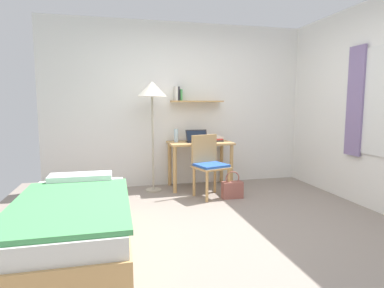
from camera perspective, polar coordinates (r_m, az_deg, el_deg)
ground_plane at (r=3.58m, az=5.55°, el=-14.55°), size 5.28×5.28×0.00m
wall_back at (r=5.28m, az=-1.48°, el=6.92°), size 4.40×0.27×2.60m
bed at (r=3.21m, az=-20.19°, el=-12.98°), size 0.98×1.88×0.54m
desk at (r=5.06m, az=1.38°, el=-1.21°), size 0.98×0.56×0.73m
desk_chair at (r=4.60m, az=3.02°, el=-3.33°), size 0.53×0.52×0.88m
standing_lamp at (r=4.83m, az=-7.08°, el=8.74°), size 0.43×0.43×1.65m
laptop at (r=5.03m, az=0.90°, el=0.91°), size 0.35×0.21×0.19m
water_bottle at (r=5.02m, az=-2.82°, el=1.52°), size 0.06×0.06×0.21m
book_stack at (r=5.18m, az=4.48°, el=0.95°), size 0.17×0.23×0.08m
handbag at (r=4.60m, az=7.15°, el=-7.93°), size 0.29×0.12×0.38m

